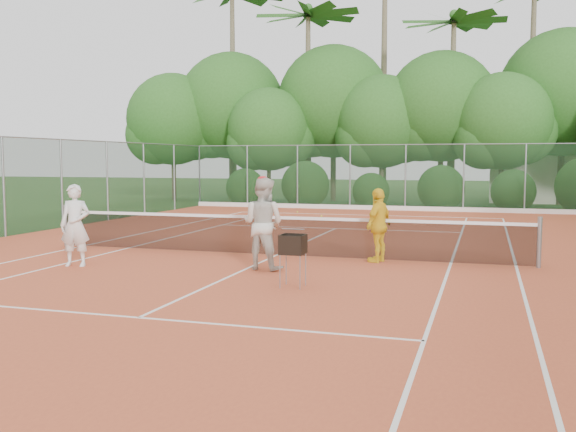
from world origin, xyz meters
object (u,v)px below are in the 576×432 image
Objects in this scene: player_white at (75,225)px; ball_hopper at (293,245)px; player_yellow at (379,225)px; player_center_grp at (263,223)px.

ball_hopper is (5.18, -0.81, -0.13)m from player_white.
player_white is 6.69m from player_yellow.
player_white is at bearing -48.58° from player_yellow.
player_yellow reaches higher than ball_hopper.
player_center_grp reaches higher than player_white.
player_white is 1.86× the size of ball_hopper.
player_yellow is 1.74× the size of ball_hopper.
player_white is 4.11m from player_center_grp.
player_yellow is (2.18, 1.68, -0.14)m from player_center_grp.
player_white reaches higher than player_yellow.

